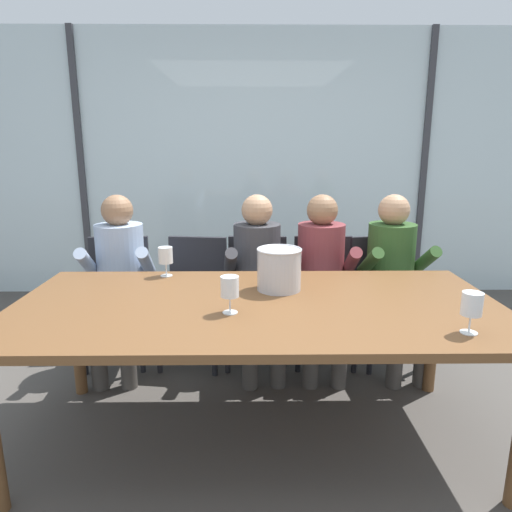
# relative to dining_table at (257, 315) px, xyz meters

# --- Properties ---
(ground) EXTENTS (14.00, 14.00, 0.00)m
(ground) POSITION_rel_dining_table_xyz_m (0.00, 1.00, -0.69)
(ground) COLOR #4C4742
(window_glass_panel) EXTENTS (7.58, 0.03, 2.60)m
(window_glass_panel) POSITION_rel_dining_table_xyz_m (0.00, 2.54, 0.61)
(window_glass_panel) COLOR silver
(window_glass_panel) RESTS_ON ground
(window_mullion_left) EXTENTS (0.06, 0.06, 2.60)m
(window_mullion_left) POSITION_rel_dining_table_xyz_m (-1.70, 2.52, 0.61)
(window_mullion_left) COLOR #38383D
(window_mullion_left) RESTS_ON ground
(window_mullion_right) EXTENTS (0.06, 0.06, 2.60)m
(window_mullion_right) POSITION_rel_dining_table_xyz_m (1.70, 2.52, 0.61)
(window_mullion_right) COLOR #38383D
(window_mullion_right) RESTS_ON ground
(hillside_vineyard) EXTENTS (13.58, 2.40, 1.60)m
(hillside_vineyard) POSITION_rel_dining_table_xyz_m (0.00, 6.19, 0.11)
(hillside_vineyard) COLOR #568942
(hillside_vineyard) RESTS_ON ground
(dining_table) EXTENTS (2.38, 1.15, 0.75)m
(dining_table) POSITION_rel_dining_table_xyz_m (0.00, 0.00, 0.00)
(dining_table) COLOR brown
(dining_table) RESTS_ON ground
(chair_near_curtain) EXTENTS (0.47, 0.47, 0.87)m
(chair_near_curtain) POSITION_rel_dining_table_xyz_m (-0.97, 1.00, -0.19)
(chair_near_curtain) COLOR #232328
(chair_near_curtain) RESTS_ON ground
(chair_left_of_center) EXTENTS (0.49, 0.49, 0.87)m
(chair_left_of_center) POSITION_rel_dining_table_xyz_m (-0.42, 0.99, -0.19)
(chair_left_of_center) COLOR #232328
(chair_left_of_center) RESTS_ON ground
(chair_center) EXTENTS (0.46, 0.46, 0.87)m
(chair_center) POSITION_rel_dining_table_xyz_m (0.01, 1.00, -0.19)
(chair_center) COLOR #232328
(chair_center) RESTS_ON ground
(chair_right_of_center) EXTENTS (0.46, 0.46, 0.87)m
(chair_right_of_center) POSITION_rel_dining_table_xyz_m (0.49, 1.01, -0.19)
(chair_right_of_center) COLOR #232328
(chair_right_of_center) RESTS_ON ground
(chair_near_window_right) EXTENTS (0.50, 0.50, 0.87)m
(chair_near_window_right) POSITION_rel_dining_table_xyz_m (0.91, 1.00, -0.19)
(chair_near_window_right) COLOR #232328
(chair_near_window_right) RESTS_ON ground
(person_pale_blue_shirt) EXTENTS (0.48, 0.63, 1.19)m
(person_pale_blue_shirt) POSITION_rel_dining_table_xyz_m (-0.92, 0.85, -0.02)
(person_pale_blue_shirt) COLOR #9EB2D1
(person_pale_blue_shirt) RESTS_ON ground
(person_charcoal_jacket) EXTENTS (0.49, 0.63, 1.19)m
(person_charcoal_jacket) POSITION_rel_dining_table_xyz_m (0.02, 0.85, -0.02)
(person_charcoal_jacket) COLOR #38383D
(person_charcoal_jacket) RESTS_ON ground
(person_maroon_top) EXTENTS (0.47, 0.62, 1.19)m
(person_maroon_top) POSITION_rel_dining_table_xyz_m (0.45, 0.85, -0.02)
(person_maroon_top) COLOR brown
(person_maroon_top) RESTS_ON ground
(person_olive_shirt) EXTENTS (0.49, 0.63, 1.19)m
(person_olive_shirt) POSITION_rel_dining_table_xyz_m (0.94, 0.85, -0.02)
(person_olive_shirt) COLOR #2D5123
(person_olive_shirt) RESTS_ON ground
(ice_bucket_primary) EXTENTS (0.24, 0.24, 0.22)m
(ice_bucket_primary) POSITION_rel_dining_table_xyz_m (0.12, 0.21, 0.18)
(ice_bucket_primary) COLOR #B7B7BC
(ice_bucket_primary) RESTS_ON dining_table
(wine_glass_by_left_taster) EXTENTS (0.08, 0.08, 0.17)m
(wine_glass_by_left_taster) POSITION_rel_dining_table_xyz_m (-0.53, 0.48, 0.18)
(wine_glass_by_left_taster) COLOR silver
(wine_glass_by_left_taster) RESTS_ON dining_table
(wine_glass_near_bucket) EXTENTS (0.08, 0.08, 0.17)m
(wine_glass_near_bucket) POSITION_rel_dining_table_xyz_m (0.86, -0.38, 0.18)
(wine_glass_near_bucket) COLOR silver
(wine_glass_near_bucket) RESTS_ON dining_table
(wine_glass_center_pour) EXTENTS (0.08, 0.08, 0.17)m
(wine_glass_center_pour) POSITION_rel_dining_table_xyz_m (-0.13, -0.14, 0.18)
(wine_glass_center_pour) COLOR silver
(wine_glass_center_pour) RESTS_ON dining_table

